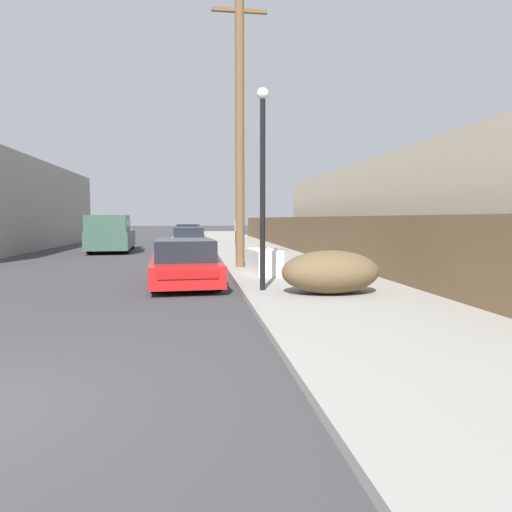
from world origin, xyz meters
name	(u,v)px	position (x,y,z in m)	size (l,w,h in m)	color
sidewalk_curb	(246,246)	(5.30, 23.50, 0.06)	(4.20, 63.00, 0.12)	gray
discarded_fridge	(264,262)	(4.13, 8.91, 0.48)	(0.90, 1.74, 0.75)	white
parked_sports_car_red	(184,263)	(1.87, 8.04, 0.55)	(1.99, 4.60, 1.20)	red
car_parked_mid	(189,240)	(1.89, 19.86, 0.61)	(1.75, 4.21, 1.29)	silver
car_parked_far	(189,233)	(1.75, 30.84, 0.62)	(2.13, 4.68, 1.32)	#5B1E19
pickup_truck	(111,234)	(-2.17, 20.39, 0.95)	(2.42, 6.00, 1.91)	#385647
utility_pole	(240,124)	(3.66, 11.08, 4.84)	(1.80, 0.30, 9.23)	brown
street_lamp	(263,174)	(3.66, 6.01, 2.73)	(0.26, 0.26, 4.48)	black
brush_pile	(330,272)	(5.04, 5.33, 0.59)	(2.14, 1.34, 0.94)	brown
wooden_fence	(292,233)	(7.25, 19.34, 0.97)	(0.08, 38.78, 1.70)	brown
building_right_house	(419,214)	(11.21, 13.43, 1.90)	(6.00, 19.89, 3.81)	beige
pedestrian	(237,230)	(4.82, 24.24, 1.04)	(0.34, 0.34, 1.78)	#282D42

